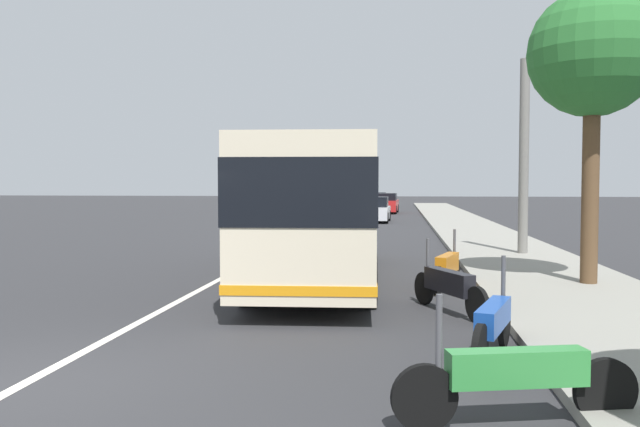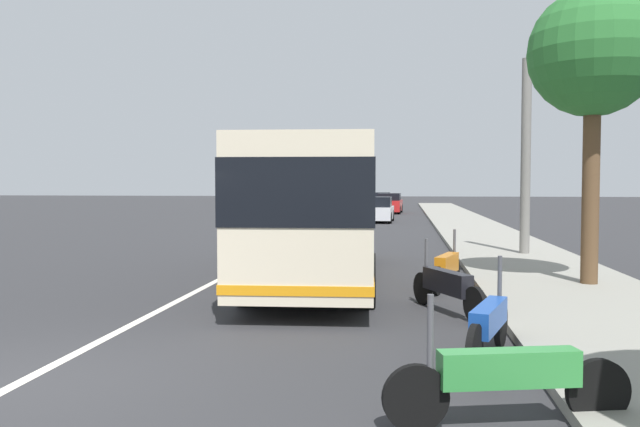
% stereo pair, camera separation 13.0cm
% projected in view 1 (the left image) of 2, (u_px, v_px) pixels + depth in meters
% --- Properties ---
extents(ground_plane, '(220.00, 220.00, 0.00)m').
position_uv_depth(ground_plane, '(21.00, 385.00, 7.13)').
color(ground_plane, '#2D2D30').
extents(sidewalk_curb, '(110.00, 3.60, 0.14)m').
position_uv_depth(sidewalk_curb, '(537.00, 270.00, 16.09)').
color(sidewalk_curb, gray).
rests_on(sidewalk_curb, ground).
extents(lane_divider_line, '(110.00, 0.16, 0.01)m').
position_uv_depth(lane_divider_line, '(241.00, 268.00, 17.04)').
color(lane_divider_line, silver).
rests_on(lane_divider_line, ground).
extents(coach_bus, '(10.48, 3.08, 3.10)m').
position_uv_depth(coach_bus, '(320.00, 205.00, 14.94)').
color(coach_bus, beige).
rests_on(coach_bus, ground).
extents(motorcycle_nearest_curb, '(0.64, 2.33, 1.26)m').
position_uv_depth(motorcycle_nearest_curb, '(516.00, 377.00, 5.88)').
color(motorcycle_nearest_curb, black).
rests_on(motorcycle_nearest_curb, ground).
extents(motorcycle_far_end, '(2.33, 0.82, 1.28)m').
position_uv_depth(motorcycle_far_end, '(494.00, 324.00, 8.05)').
color(motorcycle_far_end, black).
rests_on(motorcycle_far_end, ground).
extents(motorcycle_mid_row, '(2.14, 1.14, 1.25)m').
position_uv_depth(motorcycle_mid_row, '(448.00, 286.00, 11.12)').
color(motorcycle_mid_row, black).
rests_on(motorcycle_mid_row, ground).
extents(motorcycle_angled, '(2.18, 0.74, 1.25)m').
position_uv_depth(motorcycle_angled, '(447.00, 267.00, 13.66)').
color(motorcycle_angled, black).
rests_on(motorcycle_angled, ground).
extents(car_side_street, '(4.11, 2.06, 1.50)m').
position_uv_depth(car_side_street, '(373.00, 210.00, 37.67)').
color(car_side_street, silver).
rests_on(car_side_street, ground).
extents(car_far_distant, '(4.61, 2.05, 1.55)m').
position_uv_depth(car_far_distant, '(385.00, 204.00, 49.19)').
color(car_far_distant, red).
rests_on(car_far_distant, ground).
extents(car_ahead_same_lane, '(4.38, 1.89, 1.49)m').
position_uv_depth(car_ahead_same_lane, '(295.00, 207.00, 42.95)').
color(car_ahead_same_lane, navy).
rests_on(car_ahead_same_lane, ground).
extents(car_oncoming, '(4.22, 2.06, 1.46)m').
position_uv_depth(car_oncoming, '(377.00, 200.00, 60.43)').
color(car_oncoming, silver).
rests_on(car_oncoming, ground).
extents(roadside_tree_mid_block, '(2.71, 2.71, 6.39)m').
position_uv_depth(roadside_tree_mid_block, '(593.00, 56.00, 13.39)').
color(roadside_tree_mid_block, brown).
rests_on(roadside_tree_mid_block, ground).
extents(utility_pole, '(0.29, 0.29, 6.07)m').
position_uv_depth(utility_pole, '(524.00, 159.00, 19.38)').
color(utility_pole, slate).
rests_on(utility_pole, ground).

